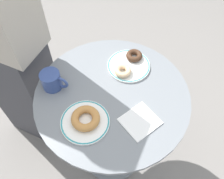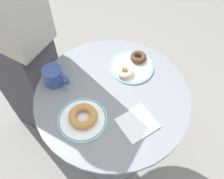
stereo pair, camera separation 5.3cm
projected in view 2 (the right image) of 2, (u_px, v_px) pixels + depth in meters
name	position (u px, v px, depth m)	size (l,w,h in m)	color
ground_plane	(112.00, 154.00, 1.69)	(7.00, 7.00, 0.02)	gray
cafe_table	(112.00, 120.00, 1.27)	(0.70, 0.70, 0.75)	slate
plate_left	(83.00, 120.00, 0.99)	(0.20, 0.20, 0.01)	white
plate_right	(132.00, 67.00, 1.15)	(0.21, 0.21, 0.01)	white
donut_old_fashioned	(83.00, 116.00, 0.97)	(0.12, 0.12, 0.03)	#BC7F42
donut_chocolate	(138.00, 57.00, 1.16)	(0.08, 0.08, 0.03)	#422819
donut_glazed	(125.00, 72.00, 1.11)	(0.08, 0.08, 0.03)	#E0B789
paper_napkin	(137.00, 123.00, 0.98)	(0.14, 0.13, 0.01)	white
coffee_mug	(54.00, 76.00, 1.07)	(0.09, 0.13, 0.09)	#334784
person_figure	(8.00, 35.00, 1.16)	(0.30, 0.46, 1.70)	#3D3D42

